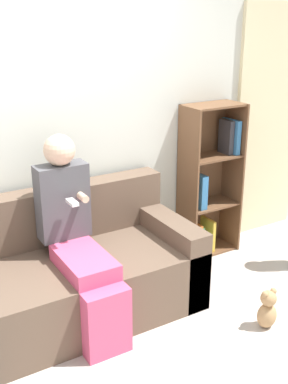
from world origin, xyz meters
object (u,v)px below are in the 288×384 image
object	(u,v)px
bookshelf	(207,185)
couch	(47,283)
adult_seated	(76,233)
teddy_bear	(267,310)

from	to	relation	value
bookshelf	couch	bearing A→B (deg)	-168.98
adult_seated	bookshelf	bearing A→B (deg)	16.50
adult_seated	teddy_bear	bearing A→B (deg)	-34.80
teddy_bear	adult_seated	bearing A→B (deg)	145.20
couch	adult_seated	world-z (taller)	adult_seated
couch	teddy_bear	world-z (taller)	couch
couch	bookshelf	world-z (taller)	bookshelf
teddy_bear	bookshelf	bearing A→B (deg)	73.09
couch	teddy_bear	xyz separation A→B (m)	(1.29, -0.87, -0.16)
couch	adult_seated	size ratio (longest dim) A/B	1.63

